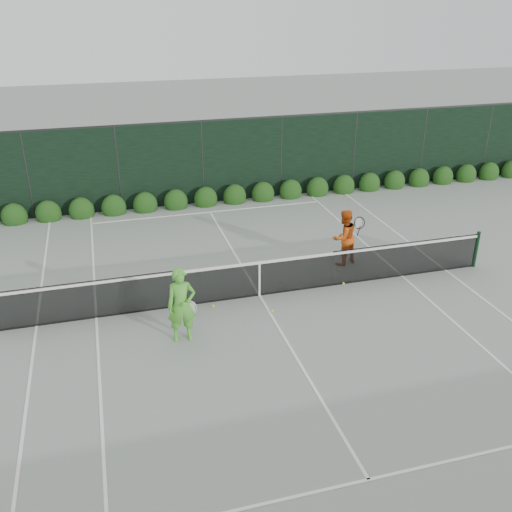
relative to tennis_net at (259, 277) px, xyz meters
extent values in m
plane|color=gray|center=(0.02, 0.00, -0.53)|extent=(80.00, 80.00, 0.00)
cylinder|color=#10321A|center=(6.42, 0.00, 0.00)|extent=(0.10, 0.10, 1.07)
cube|color=black|center=(-4.18, 0.00, -0.02)|extent=(4.40, 0.01, 1.02)
cube|color=black|center=(0.02, 0.00, -0.05)|extent=(4.00, 0.01, 0.96)
cube|color=black|center=(4.22, 0.00, -0.02)|extent=(4.40, 0.01, 1.02)
cube|color=white|center=(0.02, 0.00, 0.41)|extent=(12.80, 0.03, 0.07)
cube|color=black|center=(0.02, 0.00, -0.51)|extent=(12.80, 0.02, 0.04)
cube|color=white|center=(0.02, 0.00, -0.07)|extent=(0.05, 0.03, 0.91)
imported|color=#54B735|center=(-2.20, -1.48, 0.35)|extent=(0.64, 0.42, 1.76)
torus|color=silver|center=(-2.00, -1.38, 0.18)|extent=(0.30, 0.05, 0.30)
cylinder|color=black|center=(-2.00, -1.38, -0.06)|extent=(0.10, 0.03, 0.30)
imported|color=#D15111|center=(2.87, 1.20, 0.29)|extent=(0.95, 0.84, 1.64)
torus|color=black|center=(3.22, 1.00, 0.77)|extent=(0.29, 0.13, 0.30)
cylinder|color=black|center=(3.22, 1.00, 0.53)|extent=(0.10, 0.03, 0.30)
cube|color=white|center=(-5.46, 0.00, -0.53)|extent=(0.06, 23.77, 0.01)
cube|color=white|center=(5.51, 0.00, -0.53)|extent=(0.06, 23.77, 0.01)
cube|color=white|center=(-4.09, 0.00, -0.53)|extent=(0.06, 23.77, 0.01)
cube|color=white|center=(4.14, 0.00, -0.53)|extent=(0.06, 23.77, 0.01)
cube|color=white|center=(0.02, 11.88, -0.53)|extent=(11.03, 0.06, 0.01)
cube|color=white|center=(0.02, 6.40, -0.53)|extent=(8.23, 0.06, 0.01)
cube|color=white|center=(0.02, -6.40, -0.53)|extent=(8.23, 0.06, 0.01)
cube|color=white|center=(0.02, 0.00, -0.53)|extent=(0.06, 12.80, 0.01)
cube|color=black|center=(0.02, 7.50, 0.97)|extent=(32.00, 0.06, 3.00)
cube|color=#262826|center=(0.02, 7.50, 2.50)|extent=(32.00, 0.06, 0.06)
cylinder|color=#262826|center=(-5.98, 7.50, 0.97)|extent=(0.08, 0.08, 3.00)
cylinder|color=#262826|center=(-2.98, 7.50, 0.97)|extent=(0.08, 0.08, 3.00)
cylinder|color=#262826|center=(0.02, 7.50, 0.97)|extent=(0.08, 0.08, 3.00)
cylinder|color=#262826|center=(3.02, 7.50, 0.97)|extent=(0.08, 0.08, 3.00)
cylinder|color=#262826|center=(6.02, 7.50, 0.97)|extent=(0.08, 0.08, 3.00)
cylinder|color=#262826|center=(9.02, 7.50, 0.97)|extent=(0.08, 0.08, 3.00)
cylinder|color=#262826|center=(12.02, 7.50, 0.97)|extent=(0.08, 0.08, 3.00)
ellipsoid|color=#113A0F|center=(-6.58, 7.15, -0.30)|extent=(0.86, 0.65, 0.94)
ellipsoid|color=#113A0F|center=(-5.48, 7.15, -0.30)|extent=(0.86, 0.65, 0.94)
ellipsoid|color=#113A0F|center=(-4.38, 7.15, -0.30)|extent=(0.86, 0.65, 0.94)
ellipsoid|color=#113A0F|center=(-3.28, 7.15, -0.30)|extent=(0.86, 0.65, 0.94)
ellipsoid|color=#113A0F|center=(-2.18, 7.15, -0.30)|extent=(0.86, 0.65, 0.94)
ellipsoid|color=#113A0F|center=(-1.08, 7.15, -0.30)|extent=(0.86, 0.65, 0.94)
ellipsoid|color=#113A0F|center=(0.02, 7.15, -0.30)|extent=(0.86, 0.65, 0.94)
ellipsoid|color=#113A0F|center=(1.12, 7.15, -0.30)|extent=(0.86, 0.65, 0.94)
ellipsoid|color=#113A0F|center=(2.22, 7.15, -0.30)|extent=(0.86, 0.65, 0.94)
ellipsoid|color=#113A0F|center=(3.32, 7.15, -0.30)|extent=(0.86, 0.65, 0.94)
ellipsoid|color=#113A0F|center=(4.42, 7.15, -0.30)|extent=(0.86, 0.65, 0.94)
ellipsoid|color=#113A0F|center=(5.52, 7.15, -0.30)|extent=(0.86, 0.65, 0.94)
ellipsoid|color=#113A0F|center=(6.62, 7.15, -0.30)|extent=(0.86, 0.65, 0.94)
ellipsoid|color=#113A0F|center=(7.72, 7.15, -0.30)|extent=(0.86, 0.65, 0.94)
ellipsoid|color=#113A0F|center=(8.82, 7.15, -0.30)|extent=(0.86, 0.65, 0.94)
ellipsoid|color=#113A0F|center=(9.92, 7.15, -0.30)|extent=(0.86, 0.65, 0.94)
ellipsoid|color=#113A0F|center=(11.02, 7.15, -0.30)|extent=(0.86, 0.65, 0.94)
ellipsoid|color=#113A0F|center=(12.12, 7.15, -0.30)|extent=(0.86, 0.65, 0.94)
ellipsoid|color=#113A0F|center=(13.22, 7.15, -0.30)|extent=(0.86, 0.65, 0.94)
sphere|color=#E2EE34|center=(-1.26, -0.26, -0.50)|extent=(0.07, 0.07, 0.07)
sphere|color=#E2EE34|center=(0.10, -0.91, -0.50)|extent=(0.07, 0.07, 0.07)
sphere|color=#E2EE34|center=(0.76, 0.51, -0.50)|extent=(0.07, 0.07, 0.07)
sphere|color=#E2EE34|center=(0.86, 0.04, -0.50)|extent=(0.07, 0.07, 0.07)
sphere|color=#E2EE34|center=(2.57, 0.73, -0.50)|extent=(0.07, 0.07, 0.07)
sphere|color=#E2EE34|center=(2.37, -0.03, -0.50)|extent=(0.07, 0.07, 0.07)
sphere|color=#E2EE34|center=(-2.27, 0.21, -0.50)|extent=(0.07, 0.07, 0.07)
camera|label=1|loc=(-3.59, -12.47, 6.65)|focal=40.00mm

